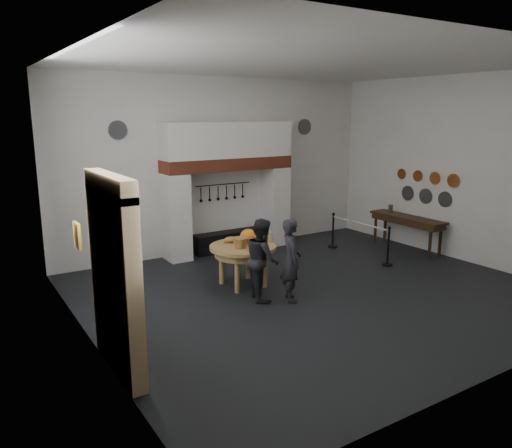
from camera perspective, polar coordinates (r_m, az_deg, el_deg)
floor at (r=10.43m, az=6.81°, el=-7.62°), size 9.00×8.00×0.02m
ceiling at (r=9.84m, az=7.52°, el=17.82°), size 9.00×8.00×0.02m
wall_back at (r=13.20m, az=-3.99°, el=6.74°), size 9.00×0.02×4.50m
wall_left at (r=7.87m, az=-19.15°, el=2.13°), size 0.02×8.00×4.50m
wall_right at (r=13.19m, az=22.54°, el=5.82°), size 0.02×8.00×4.50m
chimney_pier_left at (r=12.43m, az=-9.13°, el=0.77°), size 0.55×0.70×2.15m
chimney_pier_right at (r=13.83m, az=2.17°, el=2.11°), size 0.55×0.70×2.15m
hearth_brick_band at (r=12.89m, az=-3.25°, el=6.88°), size 3.50×0.72×0.32m
chimney_hood at (r=12.84m, az=-3.28°, el=9.59°), size 3.50×0.70×0.90m
iron_range at (r=13.31m, az=-3.28°, el=-1.96°), size 1.90×0.45×0.50m
utensil_rail at (r=13.19m, az=-3.79°, el=4.55°), size 1.60×0.02×0.02m
door_recess at (r=7.18m, az=-16.46°, el=-6.92°), size 0.04×1.10×2.50m
door_jamb_near at (r=6.55m, az=-14.00°, el=-8.19°), size 0.22×0.30×2.60m
door_jamb_far at (r=7.83m, az=-17.28°, el=-4.96°), size 0.22×0.30×2.60m
door_lintel at (r=6.88m, az=-16.46°, el=4.27°), size 0.22×1.70×0.30m
wall_plaque at (r=8.77m, az=-19.75°, el=-1.24°), size 0.05×0.34×0.44m
work_table at (r=10.44m, az=-1.52°, el=-2.66°), size 1.46×1.46×0.07m
pumpkin at (r=10.58m, az=-0.87°, el=-1.39°), size 0.36×0.36×0.31m
cheese_block_big at (r=10.62m, az=0.94°, el=-1.53°), size 0.22×0.22×0.24m
cheese_block_small at (r=10.86m, az=-0.02°, el=-1.32°), size 0.18×0.18×0.20m
wicker_basket at (r=10.21m, az=-1.81°, el=-2.18°), size 0.33×0.33×0.22m
bread_loaf at (r=10.66m, az=-2.94°, el=-1.79°), size 0.31×0.18×0.13m
visitor_near at (r=9.63m, az=4.01°, el=-4.14°), size 0.58×0.70×1.64m
visitor_far at (r=9.73m, az=0.71°, el=-4.02°), size 0.82×0.93×1.61m
side_table at (r=13.84m, az=16.90°, el=0.72°), size 0.55×2.20×0.06m
pewter_jug at (r=14.21m, az=15.12°, el=1.69°), size 0.12×0.12×0.22m
copper_pan_a at (r=13.31m, az=21.63°, el=4.64°), size 0.03×0.34×0.34m
copper_pan_b at (r=13.63m, az=19.77°, el=4.95°), size 0.03×0.32×0.32m
copper_pan_c at (r=13.98m, az=18.00°, el=5.25°), size 0.03×0.30×0.30m
copper_pan_d at (r=14.33m, az=16.31°, el=5.52°), size 0.03×0.28×0.28m
pewter_plate_left at (r=13.49m, az=20.78°, el=2.65°), size 0.03×0.40×0.40m
pewter_plate_mid at (r=13.86m, az=18.81°, el=3.04°), size 0.03×0.40×0.40m
pewter_plate_right at (r=14.24m, az=16.94°, el=3.40°), size 0.03×0.40×0.40m
pewter_plate_back_left at (r=12.05m, az=-15.52°, el=10.30°), size 0.44×0.03×0.44m
pewter_plate_back_right at (r=14.58m, az=5.58°, el=11.00°), size 0.44×0.03×0.44m
barrier_post_near at (r=12.34m, az=14.88°, el=-2.58°), size 0.05×0.05×0.90m
barrier_post_far at (r=13.72m, az=8.79°, el=-0.78°), size 0.05×0.05×0.90m
barrier_rope at (r=12.92m, az=11.75°, el=0.09°), size 0.04×2.00×0.04m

